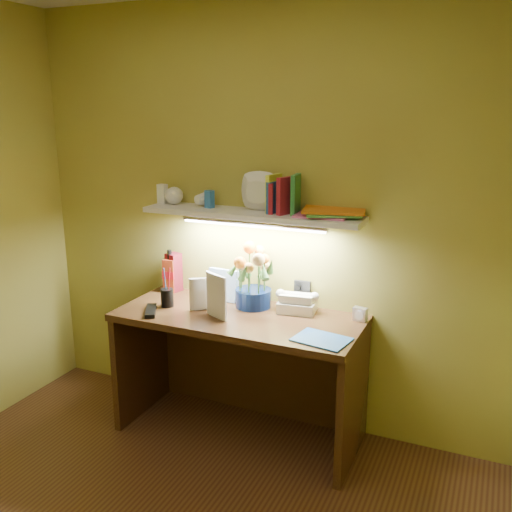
{
  "coord_description": "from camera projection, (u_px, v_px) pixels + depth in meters",
  "views": [
    {
      "loc": [
        1.32,
        -1.54,
        1.89
      ],
      "look_at": [
        0.04,
        1.35,
        1.06
      ],
      "focal_mm": 40.0,
      "sensor_mm": 36.0,
      "label": 1
    }
  ],
  "objects": [
    {
      "name": "desk",
      "position": [
        239.0,
        375.0,
        3.32
      ],
      "size": [
        1.4,
        0.6,
        0.75
      ],
      "primitive_type": "cube",
      "color": "#34180E",
      "rests_on": "ground"
    },
    {
      "name": "flower_bouquet",
      "position": [
        253.0,
        276.0,
        3.32
      ],
      "size": [
        0.29,
        0.29,
        0.37
      ],
      "primitive_type": null,
      "rotation": [
        0.0,
        0.0,
        -0.31
      ],
      "color": "#08173D",
      "rests_on": "desk"
    },
    {
      "name": "telephone",
      "position": [
        297.0,
        301.0,
        3.26
      ],
      "size": [
        0.23,
        0.18,
        0.13
      ],
      "primitive_type": null,
      "rotation": [
        0.0,
        0.0,
        0.13
      ],
      "color": "white",
      "rests_on": "desk"
    },
    {
      "name": "desk_clock",
      "position": [
        360.0,
        314.0,
        3.13
      ],
      "size": [
        0.08,
        0.05,
        0.08
      ],
      "primitive_type": "cube",
      "rotation": [
        0.0,
        0.0,
        -0.18
      ],
      "color": "silver",
      "rests_on": "desk"
    },
    {
      "name": "whisky_bottle",
      "position": [
        170.0,
        271.0,
        3.6
      ],
      "size": [
        0.08,
        0.08,
        0.27
      ],
      "primitive_type": null,
      "rotation": [
        0.0,
        0.0,
        0.14
      ],
      "color": "#A43618",
      "rests_on": "desk"
    },
    {
      "name": "whisky_box",
      "position": [
        174.0,
        272.0,
        3.62
      ],
      "size": [
        0.1,
        0.1,
        0.25
      ],
      "primitive_type": "cube",
      "rotation": [
        0.0,
        0.0,
        -0.24
      ],
      "color": "maroon",
      "rests_on": "desk"
    },
    {
      "name": "pen_cup",
      "position": [
        167.0,
        292.0,
        3.35
      ],
      "size": [
        0.09,
        0.09,
        0.18
      ],
      "primitive_type": "cylinder",
      "rotation": [
        0.0,
        0.0,
        0.21
      ],
      "color": "black",
      "rests_on": "desk"
    },
    {
      "name": "art_card",
      "position": [
        223.0,
        285.0,
        3.45
      ],
      "size": [
        0.2,
        0.05,
        0.19
      ],
      "primitive_type": null,
      "rotation": [
        0.0,
        0.0,
        -0.07
      ],
      "color": "white",
      "rests_on": "desk"
    },
    {
      "name": "tv_remote",
      "position": [
        151.0,
        311.0,
        3.26
      ],
      "size": [
        0.15,
        0.2,
        0.02
      ],
      "primitive_type": "cube",
      "rotation": [
        0.0,
        0.0,
        0.53
      ],
      "color": "black",
      "rests_on": "desk"
    },
    {
      "name": "blue_folder",
      "position": [
        322.0,
        339.0,
        2.88
      ],
      "size": [
        0.3,
        0.24,
        0.01
      ],
      "primitive_type": "cube",
      "rotation": [
        0.0,
        0.0,
        -0.17
      ],
      "color": "blue",
      "rests_on": "desk"
    },
    {
      "name": "desk_book_a",
      "position": [
        189.0,
        295.0,
        3.27
      ],
      "size": [
        0.13,
        0.09,
        0.19
      ],
      "primitive_type": "imported",
      "rotation": [
        0.0,
        0.0,
        0.58
      ],
      "color": "silver",
      "rests_on": "desk"
    },
    {
      "name": "desk_book_b",
      "position": [
        207.0,
        292.0,
        3.23
      ],
      "size": [
        0.17,
        0.1,
        0.25
      ],
      "primitive_type": "imported",
      "rotation": [
        0.0,
        0.0,
        -0.5
      ],
      "color": "white",
      "rests_on": "desk"
    },
    {
      "name": "wall_shelf",
      "position": [
        259.0,
        208.0,
        3.22
      ],
      "size": [
        1.31,
        0.33,
        0.25
      ],
      "color": "white",
      "rests_on": "ground"
    }
  ]
}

